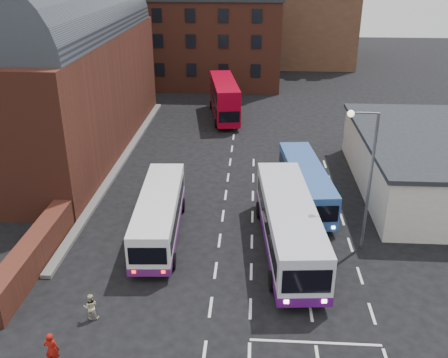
# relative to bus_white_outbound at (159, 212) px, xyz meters

# --- Properties ---
(ground) EXTENTS (180.00, 180.00, 0.00)m
(ground) POSITION_rel_bus_white_outbound_xyz_m (3.77, -6.02, -1.64)
(ground) COLOR black
(railway_station) EXTENTS (12.00, 28.00, 16.00)m
(railway_station) POSITION_rel_bus_white_outbound_xyz_m (-11.73, 14.98, 6.00)
(railway_station) COLOR #602B1E
(railway_station) RESTS_ON ground
(forecourt_wall) EXTENTS (1.20, 10.00, 1.80)m
(forecourt_wall) POSITION_rel_bus_white_outbound_xyz_m (-6.43, -4.02, -0.74)
(forecourt_wall) COLOR #602B1E
(forecourt_wall) RESTS_ON ground
(cream_building) EXTENTS (10.40, 16.40, 4.25)m
(cream_building) POSITION_rel_bus_white_outbound_xyz_m (18.77, 7.98, 0.52)
(cream_building) COLOR beige
(cream_building) RESTS_ON ground
(brick_terrace) EXTENTS (22.00, 10.00, 11.00)m
(brick_terrace) POSITION_rel_bus_white_outbound_xyz_m (-2.23, 39.98, 3.86)
(brick_terrace) COLOR brown
(brick_terrace) RESTS_ON ground
(castle_keep) EXTENTS (22.00, 22.00, 12.00)m
(castle_keep) POSITION_rel_bus_white_outbound_xyz_m (9.77, 59.98, 4.36)
(castle_keep) COLOR brown
(castle_keep) RESTS_ON ground
(bus_white_outbound) EXTENTS (3.04, 10.29, 2.77)m
(bus_white_outbound) POSITION_rel_bus_white_outbound_xyz_m (0.00, 0.00, 0.00)
(bus_white_outbound) COLOR silver
(bus_white_outbound) RESTS_ON ground
(bus_white_inbound) EXTENTS (3.75, 12.06, 3.24)m
(bus_white_inbound) POSITION_rel_bus_white_outbound_xyz_m (7.89, -1.30, 0.27)
(bus_white_inbound) COLOR silver
(bus_white_inbound) RESTS_ON ground
(bus_blue) EXTENTS (3.41, 10.20, 2.73)m
(bus_blue) POSITION_rel_bus_white_outbound_xyz_m (9.44, 5.20, -0.03)
(bus_blue) COLOR #2D5499
(bus_blue) RESTS_ON ground
(bus_red_double) EXTENTS (3.89, 10.42, 4.07)m
(bus_red_double) POSITION_rel_bus_white_outbound_xyz_m (2.48, 24.89, 0.53)
(bus_red_double) COLOR #9E0219
(bus_red_double) RESTS_ON ground
(street_lamp) EXTENTS (1.75, 0.38, 8.57)m
(street_lamp) POSITION_rel_bus_white_outbound_xyz_m (12.07, -0.73, 3.53)
(street_lamp) COLOR #595C63
(street_lamp) RESTS_ON ground
(pedestrian_red) EXTENTS (0.65, 0.44, 1.74)m
(pedestrian_red) POSITION_rel_bus_white_outbound_xyz_m (-2.63, -11.11, -0.77)
(pedestrian_red) COLOR #941109
(pedestrian_red) RESTS_ON ground
(pedestrian_beige) EXTENTS (0.75, 0.63, 1.39)m
(pedestrian_beige) POSITION_rel_bus_white_outbound_xyz_m (-1.92, -8.01, -0.94)
(pedestrian_beige) COLOR beige
(pedestrian_beige) RESTS_ON ground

